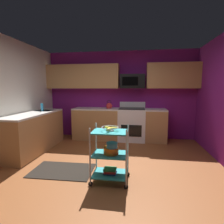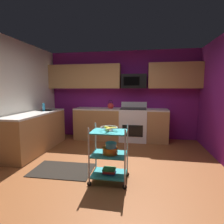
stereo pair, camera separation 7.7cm
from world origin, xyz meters
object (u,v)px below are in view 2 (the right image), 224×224
Objects in this scene: oven_range at (133,124)px; dish_soap_bottle at (44,107)px; fruit_bowl at (109,128)px; rolling_cart at (109,154)px; kettle at (111,106)px; mixing_bowl_small at (111,145)px; book_stack at (109,171)px; microwave at (134,81)px; mixing_bowl_large at (110,150)px.

oven_range is 5.50× the size of dish_soap_bottle.
fruit_bowl is at bearing -37.41° from dish_soap_bottle.
oven_range reaches higher than rolling_cart.
dish_soap_bottle is (-1.60, -0.89, 0.02)m from kettle.
mixing_bowl_small is at bearing -37.58° from dish_soap_bottle.
oven_range is 1.20× the size of rolling_cart.
book_stack is (0.00, -0.00, -0.70)m from fruit_bowl.
microwave reaches higher than fruit_bowl.
kettle is at bearing 100.37° from mixing_bowl_small.
mixing_bowl_large is at bearing 0.00° from book_stack.
rolling_cart is 0.42m from fruit_bowl.
mixing_bowl_large is (-0.23, -2.54, -1.18)m from microwave.
book_stack is at bearing -95.57° from microwave.
book_stack is 2.67m from dish_soap_bottle.
fruit_bowl is 0.26m from mixing_bowl_small.
kettle is at bearing -179.67° from oven_range.
rolling_cart reaches higher than book_stack.
fruit_bowl is at bearing 90.00° from book_stack.
oven_range is 2.48m from fruit_bowl.
dish_soap_bottle is (-2.26, -1.00, -0.68)m from microwave.
rolling_cart is at bearing -80.33° from kettle.
book_stack is at bearing -90.00° from fruit_bowl.
oven_range is 2.47m from book_stack.
dish_soap_bottle reaches higher than rolling_cart.
book_stack is (0.00, 0.00, -0.28)m from rolling_cart.
microwave reaches higher than rolling_cart.
kettle is (-0.66, -0.11, -0.70)m from microwave.
book_stack is (-0.25, -2.54, -1.53)m from microwave.
oven_range reaches higher than mixing_bowl_large.
oven_range is at bearing 85.13° from mixing_bowl_small.
mixing_bowl_small is 2.54m from kettle.
mixing_bowl_small reaches higher than book_stack.
rolling_cart is at bearing 134.69° from mixing_bowl_small.
fruit_bowl is (-0.25, -2.54, -0.82)m from microwave.
rolling_cart is 5.03× the size of mixing_bowl_small.
rolling_cart is 0.17m from mixing_bowl_small.
kettle reaches higher than oven_range.
fruit_bowl reaches higher than book_stack.
book_stack is 1.06× the size of dish_soap_bottle.
oven_range is at bearing 21.66° from dish_soap_bottle.
mixing_bowl_large is 1.18× the size of book_stack.
rolling_cart is at bearing 180.00° from mixing_bowl_large.
book_stack is (-0.02, 0.00, -0.35)m from mixing_bowl_large.
fruit_bowl is at bearing 134.69° from mixing_bowl_small.
mixing_bowl_small is at bearing -94.66° from microwave.
fruit_bowl reaches higher than mixing_bowl_small.
microwave reaches higher than kettle.
dish_soap_bottle is (-2.01, 1.54, 0.14)m from fruit_bowl.
mixing_bowl_small is at bearing -79.63° from kettle.
book_stack is at bearing -80.33° from kettle.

